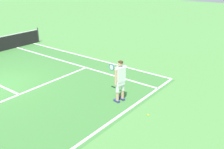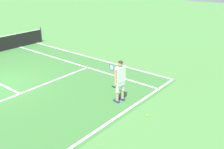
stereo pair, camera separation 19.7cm
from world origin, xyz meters
name	(u,v)px [view 2 (the right image)]	position (x,y,z in m)	size (l,w,h in m)	color
ground_plane	(0,84)	(0.00, 0.00, 0.00)	(80.00, 80.00, 0.00)	#477F3D
court_inner_surface	(7,87)	(0.00, -0.57, 0.00)	(10.98, 11.15, 0.00)	#387033
line_baseline	(96,131)	(0.00, -5.95, 0.00)	(10.98, 0.10, 0.01)	white
line_service	(20,94)	(0.00, -1.59, 0.00)	(8.23, 0.10, 0.01)	white
line_singles_right	(74,63)	(4.12, -0.57, 0.00)	(0.10, 10.75, 0.01)	white
line_doubles_right	(91,57)	(5.49, -0.57, 0.00)	(0.10, 10.75, 0.01)	white
tennis_player	(120,78)	(2.14, -5.28, 0.99)	(0.79, 1.07, 1.71)	navy
tennis_ball_near_feet	(147,115)	(1.83, -6.77, 0.03)	(0.07, 0.07, 0.07)	#CCE02D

